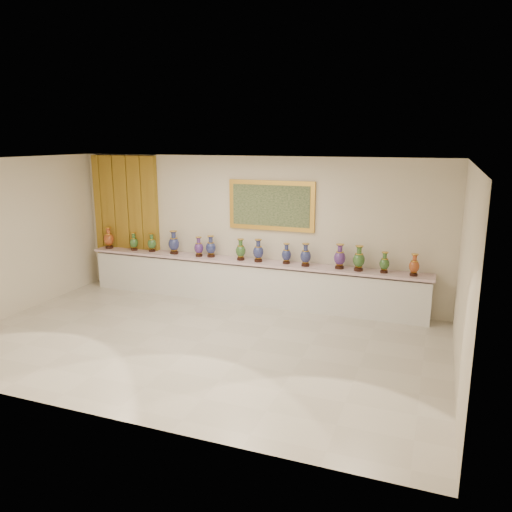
# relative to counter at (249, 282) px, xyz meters

# --- Properties ---
(ground) EXTENTS (8.00, 8.00, 0.00)m
(ground) POSITION_rel_counter_xyz_m (0.00, -2.27, -0.44)
(ground) COLOR beige
(ground) RESTS_ON ground
(room) EXTENTS (8.00, 8.00, 8.00)m
(room) POSITION_rel_counter_xyz_m (-2.48, 0.17, 1.15)
(room) COLOR beige
(room) RESTS_ON ground
(counter) EXTENTS (7.28, 0.48, 0.90)m
(counter) POSITION_rel_counter_xyz_m (0.00, 0.00, 0.00)
(counter) COLOR white
(counter) RESTS_ON ground
(vase_0) EXTENTS (0.30, 0.30, 0.49)m
(vase_0) POSITION_rel_counter_xyz_m (-3.40, -0.03, 0.68)
(vase_0) COLOR black
(vase_0) RESTS_ON counter
(vase_1) EXTENTS (0.23, 0.23, 0.40)m
(vase_1) POSITION_rel_counter_xyz_m (-2.74, -0.02, 0.64)
(vase_1) COLOR black
(vase_1) RESTS_ON counter
(vase_2) EXTENTS (0.20, 0.20, 0.41)m
(vase_2) POSITION_rel_counter_xyz_m (-2.30, 0.01, 0.65)
(vase_2) COLOR black
(vase_2) RESTS_ON counter
(vase_3) EXTENTS (0.29, 0.29, 0.51)m
(vase_3) POSITION_rel_counter_xyz_m (-1.72, -0.03, 0.69)
(vase_3) COLOR black
(vase_3) RESTS_ON counter
(vase_4) EXTENTS (0.22, 0.22, 0.42)m
(vase_4) POSITION_rel_counter_xyz_m (-1.11, -0.05, 0.65)
(vase_4) COLOR black
(vase_4) RESTS_ON counter
(vase_5) EXTENTS (0.23, 0.23, 0.45)m
(vase_5) POSITION_rel_counter_xyz_m (-0.85, -0.00, 0.67)
(vase_5) COLOR black
(vase_5) RESTS_ON counter
(vase_6) EXTENTS (0.27, 0.27, 0.44)m
(vase_6) POSITION_rel_counter_xyz_m (-0.16, -0.03, 0.66)
(vase_6) COLOR black
(vase_6) RESTS_ON counter
(vase_7) EXTENTS (0.24, 0.24, 0.46)m
(vase_7) POSITION_rel_counter_xyz_m (0.23, -0.04, 0.67)
(vase_7) COLOR black
(vase_7) RESTS_ON counter
(vase_8) EXTENTS (0.20, 0.20, 0.41)m
(vase_8) POSITION_rel_counter_xyz_m (0.81, 0.01, 0.65)
(vase_8) COLOR black
(vase_8) RESTS_ON counter
(vase_9) EXTENTS (0.23, 0.23, 0.45)m
(vase_9) POSITION_rel_counter_xyz_m (1.22, -0.06, 0.67)
(vase_9) COLOR black
(vase_9) RESTS_ON counter
(vase_10) EXTENTS (0.23, 0.23, 0.48)m
(vase_10) POSITION_rel_counter_xyz_m (1.88, -0.01, 0.68)
(vase_10) COLOR black
(vase_10) RESTS_ON counter
(vase_11) EXTENTS (0.26, 0.26, 0.48)m
(vase_11) POSITION_rel_counter_xyz_m (2.25, -0.05, 0.68)
(vase_11) COLOR black
(vase_11) RESTS_ON counter
(vase_12) EXTENTS (0.20, 0.20, 0.39)m
(vase_12) POSITION_rel_counter_xyz_m (2.72, -0.03, 0.64)
(vase_12) COLOR black
(vase_12) RESTS_ON counter
(vase_13) EXTENTS (0.20, 0.20, 0.41)m
(vase_13) POSITION_rel_counter_xyz_m (3.25, -0.05, 0.65)
(vase_13) COLOR black
(vase_13) RESTS_ON counter
(label_card) EXTENTS (0.10, 0.06, 0.00)m
(label_card) POSITION_rel_counter_xyz_m (-1.73, -0.14, 0.47)
(label_card) COLOR white
(label_card) RESTS_ON counter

